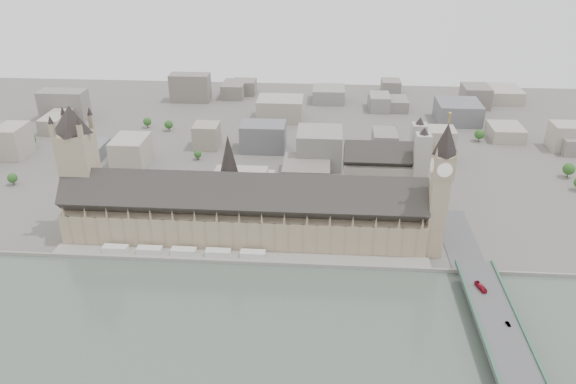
# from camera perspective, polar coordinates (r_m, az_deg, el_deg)

# --- Properties ---
(ground) EXTENTS (900.00, 900.00, 0.00)m
(ground) POSITION_cam_1_polar(r_m,az_deg,el_deg) (411.42, -4.85, -6.16)
(ground) COLOR #595651
(ground) RESTS_ON ground
(embankment_wall) EXTENTS (600.00, 1.50, 3.00)m
(embankment_wall) POSITION_cam_1_polar(r_m,az_deg,el_deg) (398.23, -5.17, -7.15)
(embankment_wall) COLOR gray
(embankment_wall) RESTS_ON ground
(river_terrace) EXTENTS (270.00, 15.00, 2.00)m
(river_terrace) POSITION_cam_1_polar(r_m,az_deg,el_deg) (404.67, -5.01, -6.62)
(river_terrace) COLOR gray
(river_terrace) RESTS_ON ground
(terrace_tents) EXTENTS (118.00, 7.00, 4.00)m
(terrace_tents) POSITION_cam_1_polar(r_m,az_deg,el_deg) (411.19, -10.56, -5.93)
(terrace_tents) COLOR silver
(terrace_tents) RESTS_ON river_terrace
(palace_of_westminster) EXTENTS (265.00, 40.73, 55.44)m
(palace_of_westminster) POSITION_cam_1_polar(r_m,az_deg,el_deg) (416.56, -4.57, -2.07)
(palace_of_westminster) COLOR tan
(palace_of_westminster) RESTS_ON ground
(elizabeth_tower) EXTENTS (17.00, 17.00, 107.50)m
(elizabeth_tower) POSITION_cam_1_polar(r_m,az_deg,el_deg) (393.90, 15.26, 1.01)
(elizabeth_tower) COLOR tan
(elizabeth_tower) RESTS_ON ground
(victoria_tower) EXTENTS (30.00, 30.00, 100.00)m
(victoria_tower) POSITION_cam_1_polar(r_m,az_deg,el_deg) (442.08, -20.47, 2.68)
(victoria_tower) COLOR tan
(victoria_tower) RESTS_ON ground
(central_tower) EXTENTS (13.00, 13.00, 48.00)m
(central_tower) POSITION_cam_1_polar(r_m,az_deg,el_deg) (408.13, -6.01, 2.74)
(central_tower) COLOR gray
(central_tower) RESTS_ON ground
(westminster_bridge) EXTENTS (25.00, 325.00, 10.25)m
(westminster_bridge) POSITION_cam_1_polar(r_m,az_deg,el_deg) (349.49, 20.87, -13.88)
(westminster_bridge) COLOR #474749
(westminster_bridge) RESTS_ON ground
(westminster_abbey) EXTENTS (68.00, 36.00, 64.00)m
(westminster_abbey) POSITION_cam_1_polar(r_m,az_deg,el_deg) (481.51, 9.91, 2.05)
(westminster_abbey) COLOR #9D978D
(westminster_abbey) RESTS_ON ground
(city_skyline_inland) EXTENTS (720.00, 360.00, 38.00)m
(city_skyline_inland) POSITION_cam_1_polar(r_m,az_deg,el_deg) (623.22, -1.60, 7.60)
(city_skyline_inland) COLOR gray
(city_skyline_inland) RESTS_ON ground
(park_trees) EXTENTS (110.00, 30.00, 15.00)m
(park_trees) POSITION_cam_1_polar(r_m,az_deg,el_deg) (460.23, -5.02, -1.28)
(park_trees) COLOR #1E4A1A
(park_trees) RESTS_ON ground
(red_bus_north) EXTENTS (5.80, 11.32, 3.08)m
(red_bus_north) POSITION_cam_1_polar(r_m,az_deg,el_deg) (375.70, 18.99, -9.11)
(red_bus_north) COLOR maroon
(red_bus_north) RESTS_ON westminster_bridge
(car_silver) EXTENTS (2.46, 4.48, 1.40)m
(car_silver) POSITION_cam_1_polar(r_m,az_deg,el_deg) (352.72, 21.45, -12.36)
(car_silver) COLOR gray
(car_silver) RESTS_ON westminster_bridge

